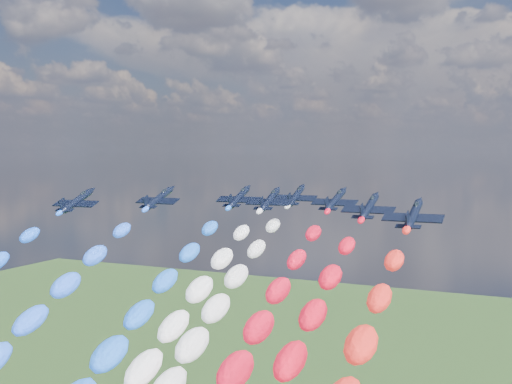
% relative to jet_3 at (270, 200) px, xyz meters
% --- Properties ---
extents(jet_0, '(9.98, 13.17, 7.06)m').
position_rel_jet_3_xyz_m(jet_0, '(-33.23, -19.37, 0.00)').
color(jet_0, black).
extents(jet_1, '(9.68, 12.95, 7.06)m').
position_rel_jet_3_xyz_m(jet_1, '(-22.46, -6.49, 0.00)').
color(jet_1, black).
extents(jet_2, '(9.80, 13.04, 7.06)m').
position_rel_jet_3_xyz_m(jet_2, '(-8.78, 3.65, 0.00)').
color(jet_2, black).
extents(jet_3, '(10.03, 13.20, 7.06)m').
position_rel_jet_3_xyz_m(jet_3, '(0.00, 0.00, 0.00)').
color(jet_3, black).
extents(jet_4, '(9.98, 13.16, 7.06)m').
position_rel_jet_3_xyz_m(jet_4, '(0.63, 12.99, 0.00)').
color(jet_4, black).
extents(jet_5, '(10.18, 13.31, 7.06)m').
position_rel_jet_3_xyz_m(jet_5, '(12.39, 4.79, 0.00)').
color(jet_5, black).
extents(jet_6, '(9.53, 12.84, 7.06)m').
position_rel_jet_3_xyz_m(jet_6, '(22.86, -8.17, 0.00)').
color(jet_6, black).
extents(jet_7, '(9.37, 12.72, 7.06)m').
position_rel_jet_3_xyz_m(jet_7, '(32.95, -19.10, 0.00)').
color(jet_7, black).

